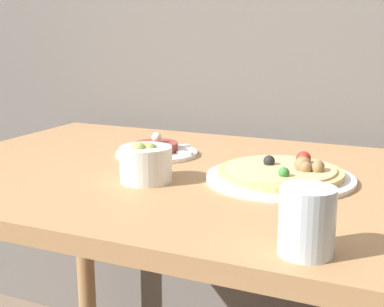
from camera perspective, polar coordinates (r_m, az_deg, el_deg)
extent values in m
cube|color=#AD7F51|center=(1.21, -1.85, -2.48)|extent=(1.16, 0.84, 0.03)
cylinder|color=#AD7F51|center=(1.88, -11.38, -9.66)|extent=(0.06, 0.06, 0.76)
cylinder|color=white|center=(1.13, 9.35, -2.59)|extent=(0.31, 0.31, 0.01)
cylinder|color=#DBB26B|center=(1.12, 9.37, -2.02)|extent=(0.26, 0.26, 0.01)
cylinder|color=#E0C684|center=(1.12, 9.38, -1.59)|extent=(0.23, 0.23, 0.00)
sphere|color=#997047|center=(1.10, 13.26, -1.49)|extent=(0.03, 0.03, 0.03)
sphere|color=#997047|center=(1.10, 12.02, -1.45)|extent=(0.03, 0.03, 0.03)
sphere|color=#997047|center=(1.12, 13.33, -1.33)|extent=(0.03, 0.03, 0.03)
sphere|color=black|center=(1.14, 8.23, -0.80)|extent=(0.02, 0.02, 0.02)
sphere|color=#387F33|center=(1.06, 9.78, -2.03)|extent=(0.02, 0.02, 0.02)
sphere|color=#997047|center=(1.11, 11.73, -1.18)|extent=(0.03, 0.03, 0.03)
sphere|color=#B22D23|center=(1.17, 11.81, -0.53)|extent=(0.03, 0.03, 0.03)
cylinder|color=white|center=(1.34, -3.78, 0.05)|extent=(0.20, 0.20, 0.01)
cylinder|color=#933D38|center=(1.33, -3.79, 0.72)|extent=(0.11, 0.11, 0.02)
sphere|color=silver|center=(1.33, -3.81, 1.72)|extent=(0.03, 0.03, 0.03)
cube|color=white|center=(1.30, -0.78, 0.07)|extent=(0.04, 0.02, 0.01)
cube|color=white|center=(1.38, -1.06, 0.79)|extent=(0.03, 0.04, 0.01)
cube|color=white|center=(1.41, -3.90, 1.06)|extent=(0.03, 0.04, 0.01)
cube|color=white|center=(1.37, -6.63, 0.67)|extent=(0.04, 0.02, 0.01)
cube|color=white|center=(1.30, -6.68, -0.06)|extent=(0.03, 0.04, 0.01)
cube|color=white|center=(1.26, -3.66, -0.39)|extent=(0.03, 0.04, 0.01)
cylinder|color=white|center=(1.10, -4.93, -1.13)|extent=(0.11, 0.11, 0.07)
sphere|color=#8EA34C|center=(1.10, -4.76, 0.40)|extent=(0.03, 0.03, 0.03)
sphere|color=#8EA34C|center=(1.09, -4.42, 0.34)|extent=(0.03, 0.03, 0.03)
sphere|color=#A3B25B|center=(1.09, -4.96, 0.41)|extent=(0.03, 0.03, 0.03)
sphere|color=#A3B25B|center=(1.09, -5.75, 0.31)|extent=(0.04, 0.04, 0.04)
cylinder|color=silver|center=(0.76, 12.16, -7.06)|extent=(0.08, 0.08, 0.10)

